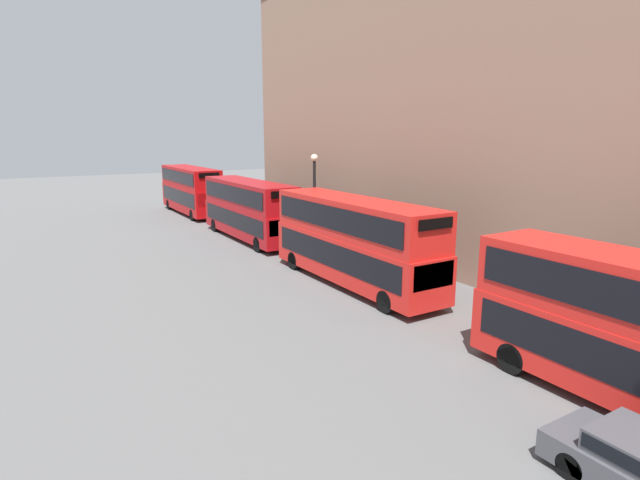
{
  "coord_description": "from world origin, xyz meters",
  "views": [
    {
      "loc": [
        -12.33,
        -0.55,
        7.45
      ],
      "look_at": [
        0.48,
        20.6,
        2.19
      ],
      "focal_mm": 28.0,
      "sensor_mm": 36.0,
      "label": 1
    }
  ],
  "objects_px": {
    "bus_trailing": "(191,188)",
    "pedestrian": "(338,244)",
    "bus_third_in_queue": "(249,207)",
    "bus_second_in_queue": "(353,238)"
  },
  "relations": [
    {
      "from": "bus_trailing",
      "to": "pedestrian",
      "type": "distance_m",
      "value": 21.84
    },
    {
      "from": "bus_third_in_queue",
      "to": "bus_trailing",
      "type": "xyz_separation_m",
      "value": [
        0.0,
        13.74,
        0.1
      ]
    },
    {
      "from": "bus_second_in_queue",
      "to": "pedestrian",
      "type": "distance_m",
      "value": 5.93
    },
    {
      "from": "bus_third_in_queue",
      "to": "bus_trailing",
      "type": "relative_size",
      "value": 1.03
    },
    {
      "from": "bus_second_in_queue",
      "to": "pedestrian",
      "type": "xyz_separation_m",
      "value": [
        2.51,
        5.14,
        -1.55
      ]
    },
    {
      "from": "bus_second_in_queue",
      "to": "pedestrian",
      "type": "bearing_deg",
      "value": 63.94
    },
    {
      "from": "bus_second_in_queue",
      "to": "bus_trailing",
      "type": "distance_m",
      "value": 26.78
    },
    {
      "from": "bus_second_in_queue",
      "to": "bus_third_in_queue",
      "type": "bearing_deg",
      "value": 90.0
    },
    {
      "from": "bus_third_in_queue",
      "to": "pedestrian",
      "type": "xyz_separation_m",
      "value": [
        2.51,
        -7.9,
        -1.46
      ]
    },
    {
      "from": "bus_third_in_queue",
      "to": "pedestrian",
      "type": "bearing_deg",
      "value": -72.33
    }
  ]
}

